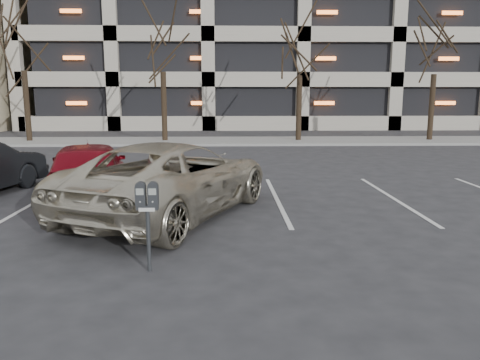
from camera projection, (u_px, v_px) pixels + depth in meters
The scene contains 11 objects.
ground at pixel (216, 226), 8.81m from camera, with size 140.00×140.00×0.00m, color #28282B.
sidewalk at pixel (222, 141), 24.53m from camera, with size 80.00×4.00×0.12m, color gray.
stall_lines at pixel (159, 200), 11.03m from camera, with size 16.90×5.20×0.00m.
parking_garage at pixel (361, 16), 40.77m from camera, with size 52.00×20.00×19.00m.
tree_a at pixel (20, 25), 23.21m from camera, with size 3.58×3.58×8.13m.
tree_b at pixel (162, 27), 23.42m from camera, with size 3.53×3.53×8.02m.
tree_c at pixel (301, 34), 23.67m from camera, with size 3.36×3.36×7.63m.
tree_d at pixel (437, 32), 23.85m from camera, with size 3.43×3.43×7.79m.
parking_meter at pixel (147, 205), 6.40m from camera, with size 0.32×0.13×1.25m.
suv_silver at pixel (172, 178), 9.56m from camera, with size 4.54×5.99×1.52m.
car_red at pixel (89, 170), 10.93m from camera, with size 1.68×4.18×1.42m, color maroon.
Camera 1 is at (0.21, -8.52, 2.44)m, focal length 35.00 mm.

